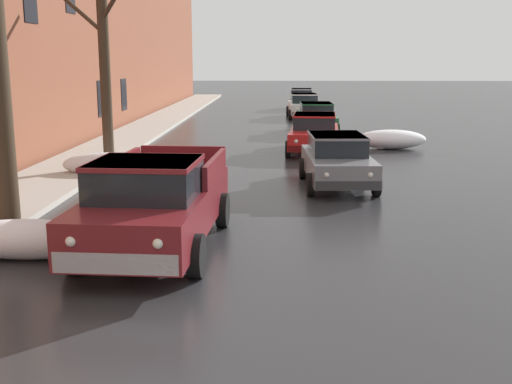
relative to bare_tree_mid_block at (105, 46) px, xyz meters
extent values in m
cube|color=#A8A399|center=(-1.27, 0.42, -3.73)|extent=(2.44, 80.00, 0.15)
cube|color=black|center=(-2.70, 8.94, -2.10)|extent=(0.08, 1.10, 1.60)
cube|color=black|center=(-2.70, 13.22, -2.16)|extent=(0.08, 1.10, 1.60)
ellipsoid|color=white|center=(0.35, -0.96, -3.44)|extent=(3.04, 0.92, 0.74)
ellipsoid|color=white|center=(-0.42, -0.95, -3.56)|extent=(0.58, 0.48, 0.48)
ellipsoid|color=white|center=(9.64, 5.35, -3.43)|extent=(2.68, 1.28, 0.74)
ellipsoid|color=white|center=(9.19, 5.14, -3.56)|extent=(0.59, 0.49, 0.49)
ellipsoid|color=white|center=(0.84, -8.75, -3.46)|extent=(3.07, 0.94, 0.69)
ellipsoid|color=white|center=(1.16, -8.75, -3.55)|extent=(0.60, 0.50, 0.50)
ellipsoid|color=white|center=(0.95, -8.63, -3.57)|extent=(0.56, 0.47, 0.47)
cylinder|color=#382B1E|center=(-0.02, -0.02, -0.29)|extent=(0.33, 0.33, 7.02)
cylinder|color=#382B1E|center=(-0.83, 0.72, 0.97)|extent=(1.74, 1.60, 1.24)
cube|color=maroon|center=(2.98, -8.05, -3.06)|extent=(2.23, 5.29, 0.76)
cube|color=black|center=(2.95, -8.77, -2.36)|extent=(1.82, 1.75, 0.64)
cube|color=maroon|center=(2.95, -8.77, -2.08)|extent=(1.86, 1.80, 0.08)
cube|color=maroon|center=(3.97, -7.05, -2.46)|extent=(0.22, 2.50, 0.44)
cube|color=maroon|center=(2.10, -6.96, -2.46)|extent=(0.22, 2.50, 0.44)
cube|color=maroon|center=(3.11, -5.50, -2.46)|extent=(1.88, 0.19, 0.44)
cube|color=#B7B7BC|center=(2.86, -10.58, -3.26)|extent=(1.88, 0.21, 0.32)
sphere|color=white|center=(3.50, -10.66, -2.94)|extent=(0.16, 0.16, 0.16)
sphere|color=white|center=(2.22, -10.59, -2.94)|extent=(0.16, 0.16, 0.16)
cylinder|color=black|center=(3.91, -9.65, -3.44)|extent=(0.26, 0.73, 0.72)
cylinder|color=black|center=(1.90, -9.55, -3.44)|extent=(0.26, 0.73, 0.72)
cylinder|color=black|center=(4.07, -6.54, -3.44)|extent=(0.26, 0.73, 0.72)
cylinder|color=black|center=(2.06, -6.44, -3.44)|extent=(0.26, 0.73, 0.72)
cube|color=slate|center=(6.84, -2.18, -3.20)|extent=(1.81, 4.02, 0.60)
cube|color=black|center=(6.83, -1.98, -2.64)|extent=(1.50, 2.12, 0.52)
cube|color=slate|center=(6.83, -1.98, -2.41)|extent=(1.54, 2.16, 0.06)
cube|color=#303032|center=(6.93, -4.11, -3.38)|extent=(1.61, 0.19, 0.22)
cube|color=#303032|center=(6.76, -0.25, -3.38)|extent=(1.61, 0.19, 0.22)
cylinder|color=black|center=(7.74, -3.37, -3.50)|extent=(0.21, 0.61, 0.60)
cylinder|color=black|center=(6.05, -3.44, -3.50)|extent=(0.21, 0.61, 0.60)
cylinder|color=black|center=(7.63, -0.92, -3.50)|extent=(0.21, 0.61, 0.60)
cylinder|color=black|center=(5.95, -0.99, -3.50)|extent=(0.21, 0.61, 0.60)
sphere|color=silver|center=(7.46, -4.11, -3.12)|extent=(0.14, 0.14, 0.14)
sphere|color=silver|center=(6.39, -4.16, -3.12)|extent=(0.14, 0.14, 0.14)
cube|color=red|center=(6.58, 4.29, -3.20)|extent=(2.08, 4.47, 0.60)
cube|color=black|center=(6.60, 4.51, -2.64)|extent=(1.67, 2.37, 0.52)
cube|color=red|center=(6.60, 4.51, -2.41)|extent=(1.71, 2.42, 0.06)
cube|color=#520B0B|center=(6.42, 2.18, -3.38)|extent=(1.71, 0.26, 0.22)
cube|color=#520B0B|center=(6.75, 6.41, -3.38)|extent=(1.71, 0.26, 0.22)
cylinder|color=black|center=(7.37, 2.88, -3.50)|extent=(0.23, 0.61, 0.60)
cylinder|color=black|center=(5.59, 3.02, -3.50)|extent=(0.23, 0.61, 0.60)
cylinder|color=black|center=(7.58, 5.56, -3.50)|extent=(0.23, 0.61, 0.60)
cylinder|color=black|center=(5.80, 5.71, -3.50)|extent=(0.23, 0.61, 0.60)
sphere|color=silver|center=(6.98, 2.10, -3.12)|extent=(0.14, 0.14, 0.14)
sphere|color=silver|center=(5.85, 2.19, -3.12)|extent=(0.14, 0.14, 0.14)
cube|color=#1E5633|center=(7.03, 10.45, -3.20)|extent=(1.70, 4.30, 0.60)
cube|color=black|center=(7.03, 10.66, -2.64)|extent=(1.45, 2.24, 0.52)
cube|color=#1E5633|center=(7.03, 10.66, -2.41)|extent=(1.48, 2.29, 0.06)
cube|color=black|center=(7.06, 8.36, -3.38)|extent=(1.62, 0.14, 0.22)
cube|color=black|center=(7.01, 12.54, -3.38)|extent=(1.62, 0.14, 0.22)
cylinder|color=black|center=(7.90, 9.13, -3.50)|extent=(0.19, 0.60, 0.60)
cylinder|color=black|center=(6.20, 9.11, -3.50)|extent=(0.19, 0.60, 0.60)
cylinder|color=black|center=(7.87, 11.78, -3.50)|extent=(0.19, 0.60, 0.60)
cylinder|color=black|center=(6.17, 11.76, -3.50)|extent=(0.19, 0.60, 0.60)
sphere|color=silver|center=(7.59, 8.33, -3.12)|extent=(0.14, 0.14, 0.14)
sphere|color=silver|center=(6.52, 8.32, -3.12)|extent=(0.14, 0.14, 0.14)
cube|color=silver|center=(6.77, 18.36, -3.20)|extent=(1.85, 4.33, 0.60)
cube|color=black|center=(6.76, 18.58, -2.64)|extent=(1.54, 2.27, 0.52)
cube|color=silver|center=(6.76, 18.58, -2.41)|extent=(1.58, 2.32, 0.06)
cube|color=slate|center=(6.84, 16.27, -3.38)|extent=(1.67, 0.18, 0.22)
cube|color=slate|center=(6.70, 20.45, -3.38)|extent=(1.67, 0.18, 0.22)
cylinder|color=black|center=(7.69, 17.07, -3.50)|extent=(0.20, 0.61, 0.60)
cylinder|color=black|center=(5.94, 17.01, -3.50)|extent=(0.20, 0.61, 0.60)
cylinder|color=black|center=(7.60, 19.72, -3.50)|extent=(0.20, 0.61, 0.60)
cylinder|color=black|center=(5.85, 19.66, -3.50)|extent=(0.20, 0.61, 0.60)
sphere|color=silver|center=(7.39, 16.26, -3.12)|extent=(0.14, 0.14, 0.14)
sphere|color=silver|center=(6.29, 16.23, -3.12)|extent=(0.14, 0.14, 0.14)
cube|color=#B7B7BC|center=(6.86, 24.61, -3.20)|extent=(1.77, 4.12, 0.60)
cube|color=black|center=(6.87, 24.81, -2.64)|extent=(1.47, 2.16, 0.52)
cube|color=#B7B7BC|center=(6.87, 24.81, -2.41)|extent=(1.50, 2.21, 0.06)
cube|color=#525254|center=(6.78, 22.63, -3.38)|extent=(1.58, 0.18, 0.22)
cube|color=#525254|center=(6.94, 26.59, -3.38)|extent=(1.58, 0.18, 0.22)
cylinder|color=black|center=(7.64, 23.32, -3.50)|extent=(0.20, 0.61, 0.60)
cylinder|color=black|center=(5.99, 23.39, -3.50)|extent=(0.20, 0.61, 0.60)
cylinder|color=black|center=(7.73, 25.84, -3.50)|extent=(0.20, 0.61, 0.60)
cylinder|color=black|center=(6.08, 25.90, -3.50)|extent=(0.20, 0.61, 0.60)
sphere|color=silver|center=(7.31, 22.58, -3.12)|extent=(0.14, 0.14, 0.14)
sphere|color=silver|center=(6.26, 22.62, -3.12)|extent=(0.14, 0.14, 0.14)
camera|label=1|loc=(5.18, -19.29, -0.36)|focal=44.39mm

